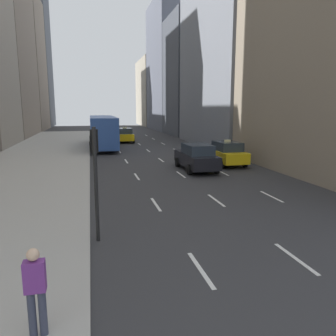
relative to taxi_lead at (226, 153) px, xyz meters
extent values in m
cube|color=#ADAAA3|center=(-13.80, 4.26, -0.81)|extent=(8.00, 66.00, 0.15)
cube|color=white|center=(-7.00, -14.74, -0.87)|extent=(0.12, 2.00, 0.01)
cube|color=white|center=(-7.00, -8.74, -0.87)|extent=(0.12, 2.00, 0.01)
cube|color=white|center=(-7.00, -2.74, -0.87)|extent=(0.12, 2.00, 0.01)
cube|color=white|center=(-7.00, 3.26, -0.87)|extent=(0.12, 2.00, 0.01)
cube|color=white|center=(-7.00, 9.26, -0.87)|extent=(0.12, 2.00, 0.01)
cube|color=white|center=(-7.00, 15.26, -0.87)|extent=(0.12, 2.00, 0.01)
cube|color=white|center=(-7.00, 21.26, -0.87)|extent=(0.12, 2.00, 0.01)
cube|color=white|center=(-7.00, 27.26, -0.87)|extent=(0.12, 2.00, 0.01)
cube|color=white|center=(-4.20, -14.74, -0.87)|extent=(0.12, 2.00, 0.01)
cube|color=white|center=(-4.20, -8.74, -0.87)|extent=(0.12, 2.00, 0.01)
cube|color=white|center=(-4.20, -2.74, -0.87)|extent=(0.12, 2.00, 0.01)
cube|color=white|center=(-4.20, 3.26, -0.87)|extent=(0.12, 2.00, 0.01)
cube|color=white|center=(-4.20, 9.26, -0.87)|extent=(0.12, 2.00, 0.01)
cube|color=white|center=(-4.20, 15.26, -0.87)|extent=(0.12, 2.00, 0.01)
cube|color=white|center=(-4.20, 21.26, -0.87)|extent=(0.12, 2.00, 0.01)
cube|color=white|center=(-4.20, 27.26, -0.87)|extent=(0.12, 2.00, 0.01)
cube|color=white|center=(-1.40, -8.74, -0.87)|extent=(0.12, 2.00, 0.01)
cube|color=white|center=(-1.40, -2.74, -0.87)|extent=(0.12, 2.00, 0.01)
cube|color=white|center=(-1.40, 3.26, -0.87)|extent=(0.12, 2.00, 0.01)
cube|color=white|center=(-1.40, 9.26, -0.87)|extent=(0.12, 2.00, 0.01)
cube|color=white|center=(-1.40, 15.26, -0.87)|extent=(0.12, 2.00, 0.01)
cube|color=white|center=(-1.40, 21.26, -0.87)|extent=(0.12, 2.00, 0.01)
cube|color=white|center=(-1.40, 27.26, -0.87)|extent=(0.12, 2.00, 0.01)
cube|color=gray|center=(-20.80, 29.85, 17.14)|extent=(6.00, 15.33, 36.04)
cube|color=gray|center=(-20.80, 44.68, 11.19)|extent=(6.00, 13.02, 24.14)
cube|color=#4C515B|center=(-20.80, 57.33, 15.85)|extent=(6.00, 11.14, 33.46)
cube|color=gray|center=(5.20, 12.78, 14.07)|extent=(6.00, 16.54, 29.91)
cube|color=#4C515B|center=(5.20, 26.92, 7.87)|extent=(6.00, 10.20, 17.51)
cube|color=slate|center=(5.20, 39.95, 10.78)|extent=(6.00, 15.39, 23.32)
cube|color=#A89E89|center=(5.20, 56.45, 6.75)|extent=(6.00, 15.93, 15.26)
cube|color=yellow|center=(0.00, 0.07, -0.17)|extent=(1.80, 4.40, 0.76)
cube|color=#28333D|center=(0.00, -0.19, 0.53)|extent=(1.58, 2.29, 0.64)
cube|color=#F2E599|center=(0.00, -0.19, 0.92)|extent=(0.44, 0.20, 0.14)
cylinder|color=black|center=(-0.90, 1.43, -0.55)|extent=(0.22, 0.66, 0.66)
cylinder|color=black|center=(0.90, 1.43, -0.55)|extent=(0.22, 0.66, 0.66)
cylinder|color=black|center=(-0.90, -1.29, -0.55)|extent=(0.22, 0.66, 0.66)
cylinder|color=black|center=(0.90, -1.29, -0.55)|extent=(0.22, 0.66, 0.66)
cube|color=yellow|center=(-5.60, 17.87, -0.17)|extent=(1.80, 4.40, 0.76)
cube|color=#28333D|center=(-5.60, 17.61, 0.53)|extent=(1.58, 2.29, 0.64)
cube|color=#F2E599|center=(-5.60, 17.61, 0.92)|extent=(0.44, 0.20, 0.14)
cylinder|color=black|center=(-6.50, 19.24, -0.55)|extent=(0.22, 0.66, 0.66)
cylinder|color=black|center=(-4.70, 19.24, -0.55)|extent=(0.22, 0.66, 0.66)
cylinder|color=black|center=(-6.50, 16.51, -0.55)|extent=(0.22, 0.66, 0.66)
cylinder|color=black|center=(-4.70, 16.51, -0.55)|extent=(0.22, 0.66, 0.66)
cube|color=black|center=(-2.80, -1.49, -0.14)|extent=(1.80, 4.76, 0.82)
cube|color=#28333D|center=(-2.80, -1.78, 0.59)|extent=(1.58, 2.48, 0.64)
cylinder|color=black|center=(-3.70, -0.02, -0.55)|extent=(0.22, 0.66, 0.66)
cylinder|color=black|center=(-1.90, -0.02, -0.55)|extent=(0.22, 0.66, 0.66)
cylinder|color=black|center=(-3.70, -2.97, -0.55)|extent=(0.22, 0.66, 0.66)
cylinder|color=black|center=(-1.90, -2.97, -0.55)|extent=(0.22, 0.66, 0.66)
cube|color=#2D519E|center=(-8.40, 12.82, 0.92)|extent=(2.50, 11.60, 2.90)
cube|color=#28333D|center=(-8.40, 18.57, 1.27)|extent=(2.30, 0.12, 1.40)
cube|color=#28333D|center=(-9.61, 12.82, 1.27)|extent=(0.08, 9.86, 1.10)
cube|color=yellow|center=(-8.40, 18.57, 2.17)|extent=(1.50, 0.10, 0.36)
cylinder|color=black|center=(-9.65, 16.42, -0.38)|extent=(0.30, 1.00, 1.00)
cylinder|color=black|center=(-7.15, 16.42, -0.38)|extent=(0.30, 1.00, 1.00)
cylinder|color=black|center=(-9.65, 9.63, -0.38)|extent=(0.30, 1.00, 1.00)
cylinder|color=black|center=(-7.15, 9.63, -0.38)|extent=(0.30, 1.00, 1.00)
cylinder|color=#383D51|center=(-10.78, -16.64, -0.30)|extent=(0.14, 0.14, 0.86)
cylinder|color=#383D51|center=(-10.60, -16.64, -0.30)|extent=(0.14, 0.14, 0.86)
cube|color=#72338C|center=(-10.69, -16.64, 0.41)|extent=(0.36, 0.22, 0.56)
sphere|color=beige|center=(-10.69, -16.64, 0.81)|extent=(0.22, 0.22, 0.22)
cylinder|color=black|center=(-9.55, -12.20, 0.92)|extent=(0.12, 0.12, 3.60)
cube|color=black|center=(-9.55, -12.02, 2.27)|extent=(0.24, 0.20, 0.72)
sphere|color=red|center=(-9.55, -11.91, 2.50)|extent=(0.14, 0.14, 0.14)
sphere|color=#4C3F14|center=(-9.55, -11.91, 2.27)|extent=(0.14, 0.14, 0.14)
sphere|color=#198C2D|center=(-9.55, -11.91, 2.04)|extent=(0.14, 0.14, 0.14)
camera|label=1|loc=(-9.64, -22.25, 3.28)|focal=35.00mm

